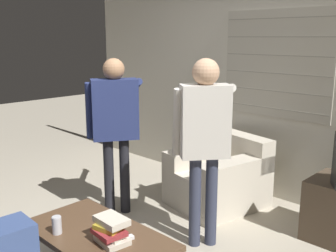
{
  "coord_description": "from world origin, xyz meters",
  "views": [
    {
      "loc": [
        2.39,
        -1.78,
        1.75
      ],
      "look_at": [
        0.1,
        0.59,
        1.0
      ],
      "focal_mm": 42.0,
      "sensor_mm": 36.0,
      "label": 1
    }
  ],
  "objects_px": {
    "armchair_beige": "(220,177)",
    "person_right_standing": "(204,131)",
    "soda_can": "(57,225)",
    "spare_remote": "(125,239)",
    "person_left_standing": "(115,118)",
    "coffee_table": "(98,238)",
    "book_stack": "(111,230)"
  },
  "relations": [
    {
      "from": "armchair_beige",
      "to": "person_right_standing",
      "type": "relative_size",
      "value": 0.65
    },
    {
      "from": "person_right_standing",
      "to": "soda_can",
      "type": "bearing_deg",
      "value": -156.99
    },
    {
      "from": "person_right_standing",
      "to": "soda_can",
      "type": "height_order",
      "value": "person_right_standing"
    },
    {
      "from": "soda_can",
      "to": "spare_remote",
      "type": "relative_size",
      "value": 0.93
    },
    {
      "from": "person_left_standing",
      "to": "soda_can",
      "type": "distance_m",
      "value": 1.37
    },
    {
      "from": "coffee_table",
      "to": "soda_can",
      "type": "xyz_separation_m",
      "value": [
        -0.2,
        -0.2,
        0.1
      ]
    },
    {
      "from": "armchair_beige",
      "to": "soda_can",
      "type": "relative_size",
      "value": 8.14
    },
    {
      "from": "book_stack",
      "to": "soda_can",
      "type": "bearing_deg",
      "value": -152.91
    },
    {
      "from": "person_left_standing",
      "to": "person_right_standing",
      "type": "bearing_deg",
      "value": -51.41
    },
    {
      "from": "person_right_standing",
      "to": "soda_can",
      "type": "xyz_separation_m",
      "value": [
        -0.33,
        -1.19,
        -0.52
      ]
    },
    {
      "from": "person_right_standing",
      "to": "coffee_table",
      "type": "bearing_deg",
      "value": -149.09
    },
    {
      "from": "person_left_standing",
      "to": "soda_can",
      "type": "bearing_deg",
      "value": -114.99
    },
    {
      "from": "armchair_beige",
      "to": "book_stack",
      "type": "xyz_separation_m",
      "value": [
        0.44,
        -1.79,
        0.22
      ]
    },
    {
      "from": "armchair_beige",
      "to": "spare_remote",
      "type": "distance_m",
      "value": 1.79
    },
    {
      "from": "armchair_beige",
      "to": "person_right_standing",
      "type": "xyz_separation_m",
      "value": [
        0.4,
        -0.78,
        0.71
      ]
    },
    {
      "from": "armchair_beige",
      "to": "person_right_standing",
      "type": "height_order",
      "value": "person_right_standing"
    },
    {
      "from": "book_stack",
      "to": "spare_remote",
      "type": "relative_size",
      "value": 1.85
    },
    {
      "from": "person_left_standing",
      "to": "person_right_standing",
      "type": "height_order",
      "value": "person_right_standing"
    },
    {
      "from": "armchair_beige",
      "to": "soda_can",
      "type": "xyz_separation_m",
      "value": [
        0.08,
        -1.97,
        0.19
      ]
    },
    {
      "from": "armchair_beige",
      "to": "person_left_standing",
      "type": "bearing_deg",
      "value": 67.47
    },
    {
      "from": "soda_can",
      "to": "coffee_table",
      "type": "bearing_deg",
      "value": 44.91
    },
    {
      "from": "armchair_beige",
      "to": "spare_remote",
      "type": "height_order",
      "value": "armchair_beige"
    },
    {
      "from": "coffee_table",
      "to": "person_left_standing",
      "type": "relative_size",
      "value": 0.71
    },
    {
      "from": "coffee_table",
      "to": "person_left_standing",
      "type": "bearing_deg",
      "value": 135.31
    },
    {
      "from": "armchair_beige",
      "to": "person_right_standing",
      "type": "distance_m",
      "value": 1.13
    },
    {
      "from": "person_left_standing",
      "to": "spare_remote",
      "type": "bearing_deg",
      "value": -94.27
    },
    {
      "from": "armchair_beige",
      "to": "person_left_standing",
      "type": "relative_size",
      "value": 0.66
    },
    {
      "from": "soda_can",
      "to": "spare_remote",
      "type": "distance_m",
      "value": 0.49
    },
    {
      "from": "armchair_beige",
      "to": "book_stack",
      "type": "height_order",
      "value": "armchair_beige"
    },
    {
      "from": "person_right_standing",
      "to": "book_stack",
      "type": "height_order",
      "value": "person_right_standing"
    },
    {
      "from": "person_right_standing",
      "to": "soda_can",
      "type": "distance_m",
      "value": 1.34
    },
    {
      "from": "coffee_table",
      "to": "book_stack",
      "type": "bearing_deg",
      "value": -3.62
    }
  ]
}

